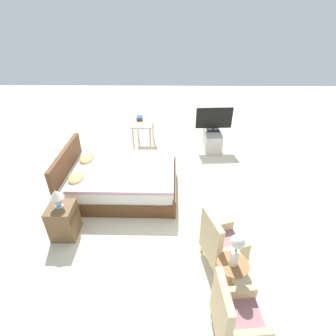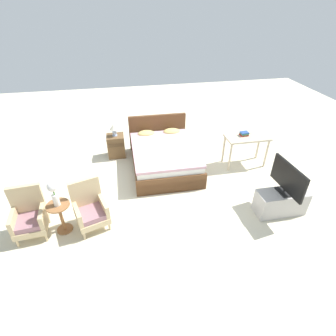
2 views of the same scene
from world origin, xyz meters
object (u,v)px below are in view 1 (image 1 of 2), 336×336
armchair_by_window_left (235,317)px  side_table (231,275)px  table_lamp (56,196)px  armchair_by_window_right (220,244)px  book_stack (140,118)px  nightstand (64,220)px  tv_flatscreen (214,119)px  bed (120,180)px  tv_stand (212,139)px  flower_vase (236,248)px  vanity_desk (143,123)px

armchair_by_window_left → side_table: armchair_by_window_left is taller
armchair_by_window_left → table_lamp: bearing=57.8°
armchair_by_window_left → armchair_by_window_right: (1.04, -0.00, 0.00)m
armchair_by_window_right → book_stack: (3.60, 1.52, 0.44)m
side_table → nightstand: side_table is taller
tv_flatscreen → book_stack: (-0.01, 1.87, 0.01)m
nightstand → tv_flatscreen: bearing=-42.3°
side_table → book_stack: size_ratio=2.98×
bed → tv_stand: size_ratio=2.25×
flower_vase → nightstand: 2.79m
armchair_by_window_left → side_table: (0.53, -0.06, 0.00)m
armchair_by_window_right → vanity_desk: armchair_by_window_right is taller
side_table → table_lamp: (1.02, 2.52, 0.43)m
armchair_by_window_right → tv_stand: bearing=-5.5°
armchair_by_window_right → book_stack: armchair_by_window_right is taller
armchair_by_window_right → side_table: (-0.51, -0.05, 0.00)m
armchair_by_window_right → tv_flatscreen: 3.65m
tv_stand → tv_flatscreen: 0.56m
armchair_by_window_right → side_table: armchair_by_window_right is taller
nightstand → book_stack: 3.26m
nightstand → tv_stand: size_ratio=0.61×
armchair_by_window_right → table_lamp: same height
armchair_by_window_left → vanity_desk: armchair_by_window_left is taller
bed → armchair_by_window_right: (-1.66, -1.75, 0.08)m
armchair_by_window_left → tv_flatscreen: (4.64, -0.35, 0.43)m
bed → tv_stand: 2.86m
tv_stand → book_stack: (-0.01, 1.87, 0.58)m
flower_vase → nightstand: flower_vase is taller
armchair_by_window_left → tv_flatscreen: tv_flatscreen is taller
bed → table_lamp: 1.44m
flower_vase → tv_stand: 4.17m
armchair_by_window_right → tv_stand: (3.60, -0.35, -0.13)m
book_stack → flower_vase: bearing=-159.0°
armchair_by_window_left → nightstand: (1.55, 2.47, -0.08)m
table_lamp → book_stack: 3.22m
nightstand → tv_stand: 4.18m
armchair_by_window_right → book_stack: 3.93m
nightstand → table_lamp: (0.00, 0.00, 0.51)m
flower_vase → table_lamp: 2.72m
tv_flatscreen → bed: bearing=133.0°
flower_vase → table_lamp: size_ratio=1.45×
armchair_by_window_right → tv_stand: 3.62m
bed → vanity_desk: bed is taller
armchair_by_window_right → book_stack: size_ratio=4.54×
armchair_by_window_left → tv_flatscreen: bearing=-4.3°
armchair_by_window_left → flower_vase: (0.53, -0.06, 0.52)m
tv_stand → book_stack: bearing=90.2°
side_table → tv_stand: bearing=-4.1°
armchair_by_window_left → tv_flatscreen: 4.67m
armchair_by_window_right → nightstand: 2.52m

